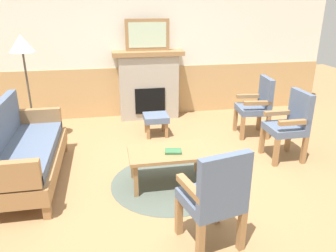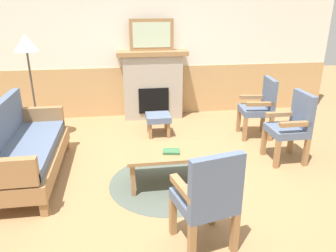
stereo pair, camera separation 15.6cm
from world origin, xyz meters
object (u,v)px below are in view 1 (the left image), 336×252
object	(u,v)px
framed_picture	(147,35)
couch	(24,152)
armchair_front_left	(215,195)
floor_lamp_by_couch	(22,51)
fireplace	(149,84)
armchair_near_fireplace	(290,123)
book_on_table	(173,151)
footstool	(156,119)
armchair_by_window_left	(257,104)
coffee_table	(168,155)

from	to	relation	value
framed_picture	couch	bearing A→B (deg)	-130.03
couch	armchair_front_left	bearing A→B (deg)	-39.20
floor_lamp_by_couch	fireplace	bearing A→B (deg)	24.71
armchair_near_fireplace	book_on_table	bearing A→B (deg)	-165.78
fireplace	book_on_table	xyz separation A→B (m)	(-0.05, -2.59, -0.20)
couch	armchair_near_fireplace	world-z (taller)	same
fireplace	book_on_table	bearing A→B (deg)	-91.12
book_on_table	footstool	bearing A→B (deg)	88.54
footstool	armchair_by_window_left	distance (m)	1.69
book_on_table	armchair_near_fireplace	xyz separation A→B (m)	(1.76, 0.45, 0.08)
fireplace	couch	bearing A→B (deg)	-130.04
coffee_table	armchair_by_window_left	xyz separation A→B (m)	(1.74, 1.31, 0.15)
framed_picture	footstool	xyz separation A→B (m)	(-0.01, -0.95, -1.28)
footstool	armchair_front_left	distance (m)	2.78
book_on_table	footstool	distance (m)	1.65
floor_lamp_by_couch	coffee_table	bearing A→B (deg)	-41.65
fireplace	framed_picture	size ratio (longest dim) A/B	1.62
framed_picture	couch	distance (m)	3.05
couch	coffee_table	bearing A→B (deg)	-12.55
footstool	floor_lamp_by_couch	xyz separation A→B (m)	(-1.94, 0.05, 1.17)
couch	armchair_near_fireplace	xyz separation A→B (m)	(3.52, 0.01, 0.14)
fireplace	framed_picture	world-z (taller)	framed_picture
coffee_table	footstool	bearing A→B (deg)	86.81
armchair_by_window_left	floor_lamp_by_couch	xyz separation A→B (m)	(-3.59, 0.34, 0.91)
coffee_table	book_on_table	size ratio (longest dim) A/B	4.86
couch	book_on_table	distance (m)	1.82
floor_lamp_by_couch	armchair_near_fireplace	bearing A→B (deg)	-18.92
couch	armchair_by_window_left	bearing A→B (deg)	14.96
armchair_near_fireplace	armchair_front_left	size ratio (longest dim) A/B	1.00
couch	book_on_table	xyz separation A→B (m)	(1.76, -0.43, 0.06)
armchair_front_left	book_on_table	bearing A→B (deg)	97.27
fireplace	armchair_near_fireplace	xyz separation A→B (m)	(1.71, -2.15, -0.11)
armchair_near_fireplace	footstool	bearing A→B (deg)	145.01
book_on_table	armchair_front_left	bearing A→B (deg)	-82.73
armchair_by_window_left	armchair_near_fireplace	bearing A→B (deg)	-85.81
fireplace	framed_picture	distance (m)	0.91
armchair_near_fireplace	floor_lamp_by_couch	world-z (taller)	floor_lamp_by_couch
fireplace	armchair_front_left	bearing A→B (deg)	-88.57
armchair_near_fireplace	floor_lamp_by_couch	bearing A→B (deg)	161.08
fireplace	couch	size ratio (longest dim) A/B	0.72
armchair_by_window_left	book_on_table	bearing A→B (deg)	-141.23
coffee_table	armchair_near_fireplace	distance (m)	1.85
fireplace	armchair_by_window_left	size ratio (longest dim) A/B	1.33
coffee_table	book_on_table	xyz separation A→B (m)	(0.05, -0.05, 0.07)
couch	book_on_table	world-z (taller)	couch
framed_picture	armchair_front_left	world-z (taller)	framed_picture
book_on_table	armchair_front_left	size ratio (longest dim) A/B	0.20
framed_picture	armchair_front_left	xyz separation A→B (m)	(0.09, -3.72, -1.02)
book_on_table	framed_picture	bearing A→B (deg)	88.88
footstool	floor_lamp_by_couch	world-z (taller)	floor_lamp_by_couch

